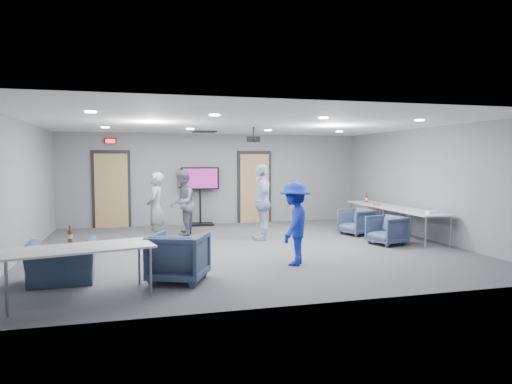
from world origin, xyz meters
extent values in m
plane|color=#3C3F44|center=(0.00, 0.00, 0.00)|extent=(9.00, 9.00, 0.00)
plane|color=white|center=(0.00, 0.00, 2.70)|extent=(9.00, 9.00, 0.00)
cube|color=slate|center=(0.00, 4.00, 1.35)|extent=(9.00, 0.02, 2.70)
cube|color=slate|center=(0.00, -4.00, 1.35)|extent=(9.00, 0.02, 2.70)
cube|color=slate|center=(-4.50, 0.00, 1.35)|extent=(0.02, 8.00, 2.70)
cube|color=slate|center=(4.50, 0.00, 1.35)|extent=(0.02, 8.00, 2.70)
cube|color=black|center=(-3.00, 3.97, 1.08)|extent=(1.06, 0.06, 2.24)
cube|color=tan|center=(-3.00, 3.93, 1.05)|extent=(0.90, 0.05, 2.10)
cylinder|color=gray|center=(-2.65, 3.88, 1.00)|extent=(0.04, 0.10, 0.04)
cube|color=black|center=(1.20, 3.97, 1.08)|extent=(1.06, 0.06, 2.24)
cube|color=tan|center=(1.20, 3.93, 1.05)|extent=(0.90, 0.05, 2.10)
cylinder|color=gray|center=(1.55, 3.88, 1.00)|extent=(0.04, 0.10, 0.04)
cube|color=black|center=(-3.00, 3.94, 2.45)|extent=(0.32, 0.06, 0.16)
cube|color=#FF0C0C|center=(-3.00, 3.90, 2.45)|extent=(0.26, 0.02, 0.11)
cube|color=black|center=(-0.50, 2.80, 2.69)|extent=(0.60, 0.60, 0.03)
cylinder|color=white|center=(-3.00, -1.80, 2.69)|extent=(0.18, 0.18, 0.02)
cylinder|color=white|center=(-3.00, 1.80, 2.69)|extent=(0.18, 0.18, 0.02)
cylinder|color=white|center=(-1.00, -1.80, 2.69)|extent=(0.18, 0.18, 0.02)
cylinder|color=white|center=(-1.00, 1.80, 2.69)|extent=(0.18, 0.18, 0.02)
cylinder|color=white|center=(1.00, -1.80, 2.69)|extent=(0.18, 0.18, 0.02)
cylinder|color=white|center=(1.00, 1.80, 2.69)|extent=(0.18, 0.18, 0.02)
cylinder|color=white|center=(3.00, -1.80, 2.69)|extent=(0.18, 0.18, 0.02)
cylinder|color=white|center=(3.00, 1.80, 2.69)|extent=(0.18, 0.18, 0.02)
imported|color=gray|center=(-1.89, 1.07, 0.82)|extent=(0.51, 0.67, 1.63)
imported|color=slate|center=(-1.20, 2.03, 0.83)|extent=(0.80, 0.93, 1.66)
imported|color=silver|center=(0.61, 0.98, 0.91)|extent=(0.53, 1.10, 1.82)
imported|color=#192CA8|center=(0.47, -1.76, 0.76)|extent=(1.01, 1.13, 1.52)
imported|color=#3C4A69|center=(3.15, 1.00, 0.34)|extent=(0.90, 0.89, 0.67)
imported|color=#3A4665|center=(3.17, -0.42, 0.33)|extent=(0.88, 0.87, 0.66)
imported|color=#384461|center=(-1.69, -2.40, 0.39)|extent=(1.11, 1.12, 0.78)
imported|color=#3A4C64|center=(-3.46, -2.02, 0.32)|extent=(1.02, 0.90, 0.65)
cube|color=#BABDC0|center=(4.00, 1.64, 0.71)|extent=(0.75, 1.81, 0.03)
cylinder|color=gray|center=(3.70, 2.47, 0.35)|extent=(0.04, 0.04, 0.70)
cylinder|color=gray|center=(3.70, 0.82, 0.35)|extent=(0.04, 0.04, 0.70)
cylinder|color=gray|center=(4.30, 2.47, 0.35)|extent=(0.04, 0.04, 0.70)
cylinder|color=gray|center=(4.30, 0.82, 0.35)|extent=(0.04, 0.04, 0.70)
cube|color=#BABDC0|center=(4.00, -0.26, 0.71)|extent=(0.79, 1.89, 0.03)
cylinder|color=gray|center=(3.69, 0.61, 0.35)|extent=(0.04, 0.04, 0.70)
cylinder|color=gray|center=(3.69, -1.12, 0.35)|extent=(0.04, 0.04, 0.70)
cylinder|color=gray|center=(4.31, 0.61, 0.35)|extent=(0.04, 0.04, 0.70)
cylinder|color=gray|center=(4.31, -1.12, 0.35)|extent=(0.04, 0.04, 0.70)
cube|color=#BABDC0|center=(-3.08, -3.00, 0.71)|extent=(2.08, 1.24, 0.03)
cylinder|color=gray|center=(-2.30, -2.48, 0.35)|extent=(0.04, 0.04, 0.70)
cylinder|color=gray|center=(-4.02, -2.89, 0.35)|extent=(0.04, 0.04, 0.70)
cylinder|color=gray|center=(-2.14, -3.11, 0.35)|extent=(0.04, 0.04, 0.70)
cylinder|color=gray|center=(-3.87, -3.52, 0.35)|extent=(0.04, 0.04, 0.70)
cylinder|color=#56250E|center=(-3.26, -2.58, 0.82)|extent=(0.06, 0.06, 0.17)
cylinder|color=#56250E|center=(-3.26, -2.58, 0.94)|extent=(0.02, 0.02, 0.08)
cylinder|color=beige|center=(-3.26, -2.58, 0.82)|extent=(0.07, 0.07, 0.06)
cylinder|color=#56250E|center=(3.96, 2.00, 0.82)|extent=(0.07, 0.07, 0.19)
cylinder|color=#56250E|center=(3.96, 2.00, 0.96)|extent=(0.03, 0.03, 0.08)
cylinder|color=beige|center=(3.96, 2.00, 0.82)|extent=(0.07, 0.07, 0.06)
cube|color=#B8382E|center=(3.81, 1.18, 0.75)|extent=(0.21, 0.18, 0.04)
cube|color=white|center=(4.09, -0.77, 0.76)|extent=(0.24, 0.17, 0.05)
cube|color=black|center=(-0.50, 3.75, 0.03)|extent=(0.75, 0.53, 0.06)
cylinder|color=black|center=(-0.50, 3.75, 0.69)|extent=(0.06, 0.06, 1.28)
cube|color=black|center=(-0.50, 3.75, 1.38)|extent=(1.12, 0.07, 0.66)
cube|color=#7B1B63|center=(-0.50, 3.70, 1.38)|extent=(1.01, 0.01, 0.57)
cylinder|color=black|center=(0.34, 0.73, 2.58)|extent=(0.04, 0.04, 0.22)
cube|color=black|center=(0.34, 0.73, 2.40)|extent=(0.37, 0.34, 0.13)
cylinder|color=black|center=(0.34, 0.59, 2.40)|extent=(0.08, 0.06, 0.08)
camera|label=1|loc=(-2.32, -9.58, 1.92)|focal=32.00mm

